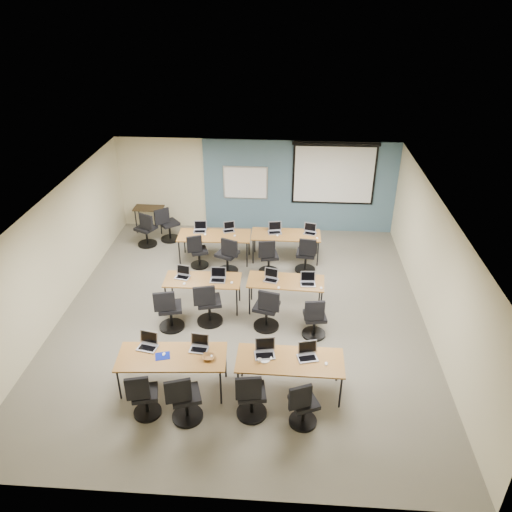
# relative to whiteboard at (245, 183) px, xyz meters

# --- Properties ---
(floor) EXTENTS (8.00, 9.00, 0.02)m
(floor) POSITION_rel_whiteboard_xyz_m (0.30, -4.43, -1.45)
(floor) COLOR #6B6354
(floor) RESTS_ON ground
(ceiling) EXTENTS (8.00, 9.00, 0.02)m
(ceiling) POSITION_rel_whiteboard_xyz_m (0.30, -4.43, 1.25)
(ceiling) COLOR white
(ceiling) RESTS_ON ground
(wall_back) EXTENTS (8.00, 0.04, 2.70)m
(wall_back) POSITION_rel_whiteboard_xyz_m (0.30, 0.07, -0.10)
(wall_back) COLOR beige
(wall_back) RESTS_ON ground
(wall_front) EXTENTS (8.00, 0.04, 2.70)m
(wall_front) POSITION_rel_whiteboard_xyz_m (0.30, -8.93, -0.10)
(wall_front) COLOR beige
(wall_front) RESTS_ON ground
(wall_left) EXTENTS (0.04, 9.00, 2.70)m
(wall_left) POSITION_rel_whiteboard_xyz_m (-3.70, -4.43, -0.10)
(wall_left) COLOR beige
(wall_left) RESTS_ON ground
(wall_right) EXTENTS (0.04, 9.00, 2.70)m
(wall_right) POSITION_rel_whiteboard_xyz_m (4.30, -4.43, -0.10)
(wall_right) COLOR beige
(wall_right) RESTS_ON ground
(blue_accent_panel) EXTENTS (5.50, 0.04, 2.70)m
(blue_accent_panel) POSITION_rel_whiteboard_xyz_m (1.55, 0.04, -0.10)
(blue_accent_panel) COLOR #3D5977
(blue_accent_panel) RESTS_ON wall_back
(whiteboard) EXTENTS (1.28, 0.03, 0.98)m
(whiteboard) POSITION_rel_whiteboard_xyz_m (0.00, 0.00, 0.00)
(whiteboard) COLOR silver
(whiteboard) RESTS_ON wall_back
(projector_screen) EXTENTS (2.40, 0.10, 1.82)m
(projector_screen) POSITION_rel_whiteboard_xyz_m (2.50, -0.02, 0.44)
(projector_screen) COLOR black
(projector_screen) RESTS_ON wall_back
(training_table_front_left) EXTENTS (1.92, 0.80, 0.73)m
(training_table_front_left) POSITION_rel_whiteboard_xyz_m (-0.73, -6.75, -0.76)
(training_table_front_left) COLOR olive
(training_table_front_left) RESTS_ON floor
(training_table_front_right) EXTENTS (1.89, 0.79, 0.73)m
(training_table_front_right) POSITION_rel_whiteboard_xyz_m (1.36, -6.71, -0.76)
(training_table_front_right) COLOR #AA7B4A
(training_table_front_right) RESTS_ON floor
(training_table_mid_left) EXTENTS (1.70, 0.71, 0.73)m
(training_table_mid_left) POSITION_rel_whiteboard_xyz_m (-0.60, -4.15, -0.77)
(training_table_mid_left) COLOR #9F5728
(training_table_mid_left) RESTS_ON floor
(training_table_mid_right) EXTENTS (1.69, 0.70, 0.73)m
(training_table_mid_right) POSITION_rel_whiteboard_xyz_m (1.25, -4.09, -0.77)
(training_table_mid_right) COLOR brown
(training_table_mid_right) RESTS_ON floor
(training_table_back_left) EXTENTS (1.88, 0.78, 0.73)m
(training_table_back_left) POSITION_rel_whiteboard_xyz_m (-0.65, -1.96, -0.76)
(training_table_back_left) COLOR #995B28
(training_table_back_left) RESTS_ON floor
(training_table_back_right) EXTENTS (1.80, 0.75, 0.73)m
(training_table_back_right) POSITION_rel_whiteboard_xyz_m (1.21, -1.78, -0.76)
(training_table_back_right) COLOR brown
(training_table_back_right) RESTS_ON floor
(laptop_0) EXTENTS (0.35, 0.29, 0.26)m
(laptop_0) POSITION_rel_whiteboard_xyz_m (-1.21, -6.51, -0.66)
(laptop_0) COLOR #B3B2BF
(laptop_0) RESTS_ON training_table_front_left
(mouse_0) EXTENTS (0.06, 0.09, 0.03)m
(mouse_0) POSITION_rel_whiteboard_xyz_m (-0.88, -6.72, -0.71)
(mouse_0) COLOR white
(mouse_0) RESTS_ON training_table_front_left
(task_chair_0) EXTENTS (0.48, 0.48, 0.96)m
(task_chair_0) POSITION_rel_whiteboard_xyz_m (-1.08, -7.46, -1.05)
(task_chair_0) COLOR black
(task_chair_0) RESTS_ON floor
(laptop_1) EXTENTS (0.33, 0.28, 0.25)m
(laptop_1) POSITION_rel_whiteboard_xyz_m (-0.28, -6.50, -0.66)
(laptop_1) COLOR #A0A0AA
(laptop_1) RESTS_ON training_table_front_left
(mouse_1) EXTENTS (0.07, 0.09, 0.03)m
(mouse_1) POSITION_rel_whiteboard_xyz_m (-0.02, -6.70, -0.71)
(mouse_1) COLOR white
(mouse_1) RESTS_ON training_table_front_left
(task_chair_1) EXTENTS (0.55, 0.53, 1.01)m
(task_chair_1) POSITION_rel_whiteboard_xyz_m (-0.37, -7.50, -1.03)
(task_chair_1) COLOR black
(task_chair_1) RESTS_ON floor
(laptop_2) EXTENTS (0.36, 0.30, 0.27)m
(laptop_2) POSITION_rel_whiteboard_xyz_m (0.91, -6.57, -0.65)
(laptop_2) COLOR #AFAFAF
(laptop_2) RESTS_ON training_table_front_right
(mouse_2) EXTENTS (0.09, 0.11, 0.03)m
(mouse_2) POSITION_rel_whiteboard_xyz_m (1.03, -6.70, -0.71)
(mouse_2) COLOR white
(mouse_2) RESTS_ON training_table_front_right
(task_chair_2) EXTENTS (0.53, 0.53, 1.01)m
(task_chair_2) POSITION_rel_whiteboard_xyz_m (0.72, -7.35, -1.03)
(task_chair_2) COLOR black
(task_chair_2) RESTS_ON floor
(laptop_3) EXTENTS (0.34, 0.29, 0.26)m
(laptop_3) POSITION_rel_whiteboard_xyz_m (1.67, -6.60, -0.66)
(laptop_3) COLOR #B3B3BD
(laptop_3) RESTS_ON training_table_front_right
(mouse_3) EXTENTS (0.08, 0.11, 0.03)m
(mouse_3) POSITION_rel_whiteboard_xyz_m (1.99, -6.78, -0.71)
(mouse_3) COLOR white
(mouse_3) RESTS_ON training_table_front_right
(task_chair_3) EXTENTS (0.51, 0.48, 0.96)m
(task_chair_3) POSITION_rel_whiteboard_xyz_m (1.59, -7.48, -1.06)
(task_chair_3) COLOR black
(task_chair_3) RESTS_ON floor
(laptop_4) EXTENTS (0.32, 0.27, 0.24)m
(laptop_4) POSITION_rel_whiteboard_xyz_m (-1.06, -4.06, -0.66)
(laptop_4) COLOR silver
(laptop_4) RESTS_ON training_table_mid_left
(mouse_4) EXTENTS (0.09, 0.12, 0.04)m
(mouse_4) POSITION_rel_whiteboard_xyz_m (-0.97, -4.38, -0.71)
(mouse_4) COLOR white
(mouse_4) RESTS_ON training_table_mid_left
(task_chair_4) EXTENTS (0.54, 0.54, 1.02)m
(task_chair_4) POSITION_rel_whiteboard_xyz_m (-1.18, -5.02, -1.03)
(task_chair_4) COLOR black
(task_chair_4) RESTS_ON floor
(laptop_5) EXTENTS (0.34, 0.29, 0.26)m
(laptop_5) POSITION_rel_whiteboard_xyz_m (-0.26, -4.14, -0.66)
(laptop_5) COLOR #B7B7C4
(laptop_5) RESTS_ON training_table_mid_left
(mouse_5) EXTENTS (0.08, 0.11, 0.03)m
(mouse_5) POSITION_rel_whiteboard_xyz_m (0.06, -4.26, -0.71)
(mouse_5) COLOR white
(mouse_5) RESTS_ON training_table_mid_left
(task_chair_5) EXTENTS (0.57, 0.57, 1.04)m
(task_chair_5) POSITION_rel_whiteboard_xyz_m (-0.39, -4.77, -1.02)
(task_chair_5) COLOR black
(task_chair_5) RESTS_ON floor
(laptop_6) EXTENTS (0.31, 0.26, 0.24)m
(laptop_6) POSITION_rel_whiteboard_xyz_m (0.92, -4.06, -0.66)
(laptop_6) COLOR silver
(laptop_6) RESTS_ON training_table_mid_right
(mouse_6) EXTENTS (0.07, 0.10, 0.03)m
(mouse_6) POSITION_rel_whiteboard_xyz_m (1.10, -4.40, -0.71)
(mouse_6) COLOR white
(mouse_6) RESTS_ON training_table_mid_right
(task_chair_6) EXTENTS (0.55, 0.55, 1.03)m
(task_chair_6) POSITION_rel_whiteboard_xyz_m (0.87, -4.87, -1.02)
(task_chair_6) COLOR black
(task_chair_6) RESTS_ON floor
(laptop_7) EXTENTS (0.33, 0.28, 0.25)m
(laptop_7) POSITION_rel_whiteboard_xyz_m (1.73, -4.17, -0.66)
(laptop_7) COLOR silver
(laptop_7) RESTS_ON training_table_mid_right
(mouse_7) EXTENTS (0.08, 0.11, 0.04)m
(mouse_7) POSITION_rel_whiteboard_xyz_m (2.01, -4.35, -0.71)
(mouse_7) COLOR white
(mouse_7) RESTS_ON training_table_mid_right
(task_chair_7) EXTENTS (0.50, 0.50, 0.98)m
(task_chair_7) POSITION_rel_whiteboard_xyz_m (1.86, -5.09, -1.05)
(task_chair_7) COLOR black
(task_chair_7) RESTS_ON floor
(laptop_8) EXTENTS (0.33, 0.28, 0.25)m
(laptop_8) POSITION_rel_whiteboard_xyz_m (-1.06, -1.74, -0.66)
(laptop_8) COLOR silver
(laptop_8) RESTS_ON training_table_back_left
(mouse_8) EXTENTS (0.09, 0.12, 0.04)m
(mouse_8) POSITION_rel_whiteboard_xyz_m (-0.89, -1.96, -0.71)
(mouse_8) COLOR white
(mouse_8) RESTS_ON training_table_back_left
(task_chair_8) EXTENTS (0.49, 0.47, 0.95)m
(task_chair_8) POSITION_rel_whiteboard_xyz_m (-1.03, -2.37, -1.06)
(task_chair_8) COLOR black
(task_chair_8) RESTS_ON floor
(laptop_9) EXTENTS (0.30, 0.25, 0.23)m
(laptop_9) POSITION_rel_whiteboard_xyz_m (-0.30, -1.67, -0.66)
(laptop_9) COLOR silver
(laptop_9) RESTS_ON training_table_back_left
(mouse_9) EXTENTS (0.08, 0.11, 0.03)m
(mouse_9) POSITION_rel_whiteboard_xyz_m (-0.11, -1.98, -0.71)
(mouse_9) COLOR white
(mouse_9) RESTS_ON training_table_back_left
(task_chair_9) EXTENTS (0.58, 0.55, 1.02)m
(task_chair_9) POSITION_rel_whiteboard_xyz_m (-0.23, -2.62, -1.03)
(task_chair_9) COLOR black
(task_chair_9) RESTS_ON floor
(laptop_10) EXTENTS (0.35, 0.29, 0.26)m
(laptop_10) POSITION_rel_whiteboard_xyz_m (0.92, -1.67, -0.66)
(laptop_10) COLOR silver
(laptop_10) RESTS_ON training_table_back_right
(mouse_10) EXTENTS (0.08, 0.10, 0.03)m
(mouse_10) POSITION_rel_whiteboard_xyz_m (0.99, -1.89, -0.71)
(mouse_10) COLOR white
(mouse_10) RESTS_ON training_table_back_right
(task_chair_10) EXTENTS (0.51, 0.51, 0.99)m
(task_chair_10) POSITION_rel_whiteboard_xyz_m (0.79, -2.57, -1.04)
(task_chair_10) COLOR black
(task_chair_10) RESTS_ON floor
(laptop_11) EXTENTS (0.32, 0.28, 0.25)m
(laptop_11) POSITION_rel_whiteboard_xyz_m (1.84, -1.66, -0.66)
(laptop_11) COLOR #B4B4B4
(laptop_11) RESTS_ON training_table_back_right
(mouse_11) EXTENTS (0.07, 0.10, 0.03)m
(mouse_11) POSITION_rel_whiteboard_xyz_m (2.02, -1.97, -0.71)
(mouse_11) COLOR white
(mouse_11) RESTS_ON training_table_back_right
(task_chair_11) EXTENTS (0.52, 0.52, 1.00)m
(task_chair_11) POSITION_rel_whiteboard_xyz_m (1.74, -2.42, -1.04)
(task_chair_11) COLOR black
(task_chair_11) RESTS_ON floor
(blue_mousepad) EXTENTS (0.30, 0.27, 0.01)m
(blue_mousepad) POSITION_rel_whiteboard_xyz_m (-0.89, -6.76, -0.72)
(blue_mousepad) COLOR navy
(blue_mousepad) RESTS_ON training_table_front_left
(snack_bowl) EXTENTS (0.23, 0.23, 0.05)m
(snack_bowl) POSITION_rel_whiteboard_xyz_m (-0.07, -6.76, -0.69)
(snack_bowl) COLOR #9D5A31
(snack_bowl) RESTS_ON training_table_front_left
(snack_plate) EXTENTS (0.20, 0.20, 0.01)m
(snack_plate) POSITION_rel_whiteboard_xyz_m (0.91, -6.74, -0.71)
(snack_plate) COLOR white
(snack_plate) RESTS_ON training_table_front_right
(coffee_cup) EXTENTS (0.07, 0.07, 0.05)m
(coffee_cup) POSITION_rel_whiteboard_xyz_m (0.83, -6.82, -0.68)
(coffee_cup) COLOR silver
(coffee_cup) RESTS_ON snack_plate
(utility_table) EXTENTS (0.85, 0.47, 0.75)m
(utility_table) POSITION_rel_whiteboard_xyz_m (-2.81, -0.36, -0.80)
(utility_table) COLOR black
(utility_table) RESTS_ON floor
(spare_chair_a) EXTENTS (0.63, 0.54, 1.02)m
(spare_chair_a) POSITION_rel_whiteboard_xyz_m (-2.14, -0.93, -1.03)
(spare_chair_a) COLOR black
(spare_chair_a) RESTS_ON floor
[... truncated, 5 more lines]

